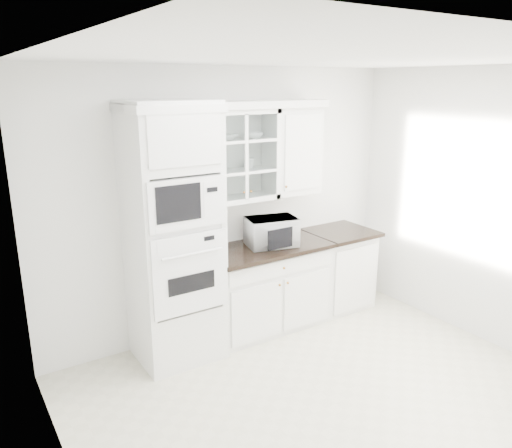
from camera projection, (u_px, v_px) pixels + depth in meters
ground at (336, 403)px, 4.09m from camera, size 4.00×3.50×0.01m
room_shell at (309, 182)px, 3.95m from camera, size 4.00×3.50×2.70m
oven_column at (174, 236)px, 4.51m from camera, size 0.76×0.68×2.40m
base_cabinet_run at (266, 286)px, 5.28m from camera, size 1.32×0.67×0.92m
extra_base_cabinet at (337, 268)px, 5.80m from camera, size 0.72×0.67×0.92m
upper_cabinet_glass at (238, 156)px, 4.88m from camera, size 0.80×0.33×0.90m
upper_cabinet_solid at (293, 151)px, 5.23m from camera, size 0.55×0.33×0.90m
crown_molding at (229, 105)px, 4.67m from camera, size 2.14×0.38×0.07m
countertop_microwave at (271, 231)px, 5.13m from camera, size 0.59×0.53×0.29m
bowl_a at (225, 137)px, 4.77m from camera, size 0.24×0.24×0.06m
bowl_b at (254, 135)px, 4.91m from camera, size 0.19×0.19×0.06m
cup_a at (221, 167)px, 4.82m from camera, size 0.14×0.14×0.09m
cup_b at (249, 163)px, 4.99m from camera, size 0.12×0.12×0.10m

